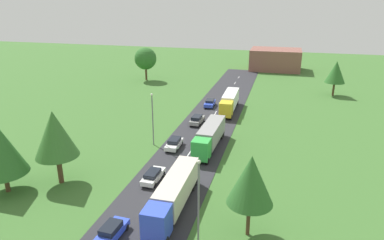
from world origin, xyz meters
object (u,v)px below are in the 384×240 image
(distant_building, at_px, (275,60))
(car_second, at_px, (153,176))
(car_lead, at_px, (112,231))
(tree_pine, at_px, (0,149))
(car_fourth, at_px, (197,120))
(truck_lead, at_px, (174,193))
(tree_ash, at_px, (146,59))
(lamppost_lead, at_px, (199,200))
(tree_oak, at_px, (251,180))
(truck_second, at_px, (210,136))
(car_third, at_px, (174,143))
(lamppost_second, at_px, (153,117))
(car_fifth, at_px, (210,103))
(tree_maple, at_px, (55,134))
(truck_third, at_px, (230,101))
(tree_birch, at_px, (336,72))

(distant_building, bearing_deg, car_second, -98.62)
(car_lead, relative_size, tree_pine, 0.48)
(car_lead, relative_size, car_fourth, 0.93)
(truck_lead, height_order, tree_ash, tree_ash)
(lamppost_lead, bearing_deg, tree_oak, 32.92)
(truck_second, distance_m, car_third, 5.62)
(car_second, xyz_separation_m, lamppost_second, (-4.15, 11.00, 3.90))
(tree_pine, distance_m, distant_building, 90.17)
(truck_second, distance_m, lamppost_lead, 22.81)
(truck_second, distance_m, tree_ash, 50.13)
(car_second, height_order, car_fifth, car_fifth)
(car_fourth, xyz_separation_m, distant_building, (11.78, 56.78, 2.43))
(tree_maple, bearing_deg, car_second, 15.97)
(car_second, relative_size, car_fifth, 1.04)
(car_fifth, bearing_deg, car_lead, -90.00)
(truck_second, bearing_deg, tree_oak, -67.48)
(truck_third, height_order, distant_building, distant_building)
(truck_lead, distance_m, truck_second, 17.38)
(tree_maple, bearing_deg, tree_pine, -143.77)
(car_second, bearing_deg, lamppost_lead, -50.51)
(truck_second, height_order, car_fifth, truck_second)
(car_fourth, distance_m, tree_maple, 28.31)
(truck_third, xyz_separation_m, tree_maple, (-15.88, -34.78, 4.48))
(lamppost_lead, height_order, tree_maple, tree_maple)
(tree_birch, bearing_deg, lamppost_lead, -106.87)
(tree_oak, relative_size, tree_maple, 0.90)
(tree_oak, height_order, tree_ash, tree_ash)
(car_fourth, bearing_deg, lamppost_lead, -75.61)
(car_second, relative_size, car_third, 1.03)
(truck_third, bearing_deg, tree_pine, -118.45)
(tree_birch, distance_m, tree_ash, 49.58)
(distant_building, bearing_deg, lamppost_lead, -92.23)
(truck_third, bearing_deg, lamppost_lead, -84.81)
(lamppost_lead, bearing_deg, car_lead, -171.83)
(car_lead, xyz_separation_m, lamppost_lead, (8.33, 1.20, 4.09))
(car_second, bearing_deg, tree_ash, 112.85)
(tree_oak, distance_m, tree_maple, 24.39)
(car_third, xyz_separation_m, lamppost_second, (-3.58, 0.45, 3.86))
(truck_second, bearing_deg, car_third, -164.29)
(lamppost_second, bearing_deg, truck_third, 66.79)
(lamppost_lead, distance_m, tree_birch, 62.95)
(truck_third, height_order, tree_oak, tree_oak)
(tree_birch, bearing_deg, tree_pine, -127.06)
(truck_third, height_order, car_lead, truck_third)
(lamppost_lead, bearing_deg, truck_lead, 129.07)
(truck_third, bearing_deg, car_second, -98.42)
(lamppost_second, height_order, tree_ash, tree_ash)
(car_fifth, relative_size, tree_maple, 0.46)
(truck_second, relative_size, truck_third, 1.00)
(lamppost_second, bearing_deg, truck_second, 6.68)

